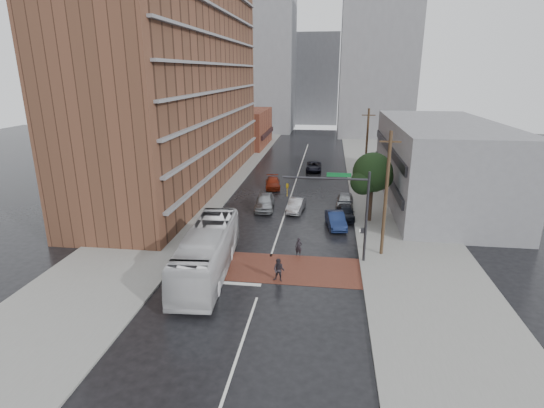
% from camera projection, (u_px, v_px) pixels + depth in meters
% --- Properties ---
extents(ground, '(160.00, 160.00, 0.00)m').
position_uv_depth(ground, '(266.00, 271.00, 31.59)').
color(ground, black).
rests_on(ground, ground).
extents(crosswalk, '(14.00, 5.00, 0.02)m').
position_uv_depth(crosswalk, '(267.00, 268.00, 32.06)').
color(crosswalk, brown).
rests_on(crosswalk, ground).
extents(sidewalk_west, '(9.00, 90.00, 0.15)m').
position_uv_depth(sidewalk_west, '(209.00, 182.00, 56.68)').
color(sidewalk_west, gray).
rests_on(sidewalk_west, ground).
extents(sidewalk_east, '(9.00, 90.00, 0.15)m').
position_uv_depth(sidewalk_east, '(385.00, 188.00, 53.71)').
color(sidewalk_east, gray).
rests_on(sidewalk_east, ground).
extents(apartment_block, '(10.00, 44.00, 28.00)m').
position_uv_depth(apartment_block, '(182.00, 73.00, 51.88)').
color(apartment_block, brown).
rests_on(apartment_block, ground).
extents(storefront_west, '(8.00, 16.00, 7.00)m').
position_uv_depth(storefront_west, '(246.00, 128.00, 83.13)').
color(storefront_west, brown).
rests_on(storefront_west, ground).
extents(building_east, '(11.00, 26.00, 9.00)m').
position_uv_depth(building_east, '(439.00, 163.00, 47.02)').
color(building_east, gray).
rests_on(building_east, ground).
extents(distant_tower_west, '(18.00, 16.00, 32.00)m').
position_uv_depth(distant_tower_west, '(256.00, 63.00, 102.32)').
color(distant_tower_west, gray).
rests_on(distant_tower_west, ground).
extents(distant_tower_east, '(16.00, 14.00, 36.00)m').
position_uv_depth(distant_tower_east, '(378.00, 53.00, 92.44)').
color(distant_tower_east, gray).
rests_on(distant_tower_east, ground).
extents(distant_tower_center, '(12.00, 10.00, 24.00)m').
position_uv_depth(distant_tower_center, '(316.00, 79.00, 117.79)').
color(distant_tower_center, gray).
rests_on(distant_tower_center, ground).
extents(street_tree, '(4.20, 4.10, 6.90)m').
position_uv_depth(street_tree, '(373.00, 175.00, 40.45)').
color(street_tree, '#332319').
rests_on(street_tree, ground).
extents(signal_mast, '(6.50, 0.30, 7.20)m').
position_uv_depth(signal_mast, '(348.00, 203.00, 31.78)').
color(signal_mast, '#2D2D33').
rests_on(signal_mast, ground).
extents(utility_pole_near, '(1.60, 0.26, 10.00)m').
position_uv_depth(utility_pole_near, '(386.00, 194.00, 32.69)').
color(utility_pole_near, '#473321').
rests_on(utility_pole_near, ground).
extents(utility_pole_far, '(1.60, 0.26, 10.00)m').
position_uv_depth(utility_pole_far, '(366.00, 149.00, 51.60)').
color(utility_pole_far, '#473321').
rests_on(utility_pole_far, ground).
extents(transit_bus, '(3.81, 12.52, 3.44)m').
position_uv_depth(transit_bus, '(207.00, 252.00, 30.66)').
color(transit_bus, silver).
rests_on(transit_bus, ground).
extents(pedestrian_a, '(0.61, 0.45, 1.53)m').
position_uv_depth(pedestrian_a, '(299.00, 247.00, 33.91)').
color(pedestrian_a, black).
rests_on(pedestrian_a, ground).
extents(pedestrian_b, '(0.94, 0.80, 1.70)m').
position_uv_depth(pedestrian_b, '(279.00, 270.00, 29.77)').
color(pedestrian_b, '#272226').
rests_on(pedestrian_b, ground).
extents(car_travel_a, '(2.36, 5.06, 1.67)m').
position_uv_depth(car_travel_a, '(264.00, 202.00, 45.35)').
color(car_travel_a, '#97999E').
rests_on(car_travel_a, ground).
extents(car_travel_b, '(1.98, 4.32, 1.37)m').
position_uv_depth(car_travel_b, '(296.00, 205.00, 44.70)').
color(car_travel_b, '#B7BAC0').
rests_on(car_travel_b, ground).
extents(car_travel_c, '(2.48, 4.68, 1.29)m').
position_uv_depth(car_travel_c, '(273.00, 183.00, 53.80)').
color(car_travel_c, maroon).
rests_on(car_travel_c, ground).
extents(suv_travel, '(2.26, 4.81, 1.33)m').
position_uv_depth(suv_travel, '(314.00, 166.00, 62.96)').
color(suv_travel, black).
rests_on(suv_travel, ground).
extents(car_parked_near, '(2.20, 4.58, 1.45)m').
position_uv_depth(car_parked_near, '(336.00, 220.00, 40.15)').
color(car_parked_near, '#15234B').
rests_on(car_parked_near, ground).
extents(car_parked_mid, '(1.79, 4.21, 1.21)m').
position_uv_depth(car_parked_mid, '(346.00, 212.00, 42.70)').
color(car_parked_mid, black).
rests_on(car_parked_mid, ground).
extents(car_parked_far, '(2.08, 4.57, 1.52)m').
position_uv_depth(car_parked_far, '(345.00, 201.00, 45.96)').
color(car_parked_far, '#93979A').
rests_on(car_parked_far, ground).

